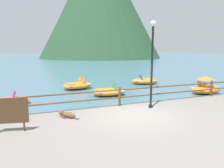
# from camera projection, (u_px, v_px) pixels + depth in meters

# --- Properties ---
(ground_plane) EXTENTS (200.00, 200.00, 0.00)m
(ground_plane) POSITION_uv_depth(u_px,v_px,m) (50.00, 63.00, 45.99)
(ground_plane) COLOR #477084
(promenade_dock) EXTENTS (28.00, 8.00, 0.40)m
(promenade_dock) POSITION_uv_depth(u_px,v_px,m) (163.00, 139.00, 7.16)
(promenade_dock) COLOR gray
(promenade_dock) RESTS_ON ground
(dock_railing) EXTENTS (23.92, 0.12, 0.95)m
(dock_railing) POSITION_uv_depth(u_px,v_px,m) (120.00, 94.00, 10.48)
(dock_railing) COLOR brown
(dock_railing) RESTS_ON promenade_dock
(lamp_post) EXTENTS (0.28, 0.28, 4.08)m
(lamp_post) POSITION_uv_depth(u_px,v_px,m) (152.00, 56.00, 9.84)
(lamp_post) COLOR black
(lamp_post) RESTS_ON promenade_dock
(sign_board) EXTENTS (1.16, 0.29, 1.19)m
(sign_board) POSITION_uv_depth(u_px,v_px,m) (10.00, 111.00, 7.16)
(sign_board) COLOR silver
(sign_board) RESTS_ON promenade_dock
(dog_resting) EXTENTS (0.74, 0.87, 0.26)m
(dog_resting) POSITION_uv_depth(u_px,v_px,m) (68.00, 115.00, 8.77)
(dog_resting) COLOR brown
(dog_resting) RESTS_ON promenade_dock
(pedal_boat_0) EXTENTS (2.35, 1.39, 0.85)m
(pedal_boat_0) POSITION_uv_depth(u_px,v_px,m) (109.00, 92.00, 14.63)
(pedal_boat_0) COLOR orange
(pedal_boat_0) RESTS_ON ground
(pedal_boat_1) EXTENTS (2.31, 1.48, 1.27)m
(pedal_boat_1) POSITION_uv_depth(u_px,v_px,m) (206.00, 88.00, 15.22)
(pedal_boat_1) COLOR orange
(pedal_boat_1) RESTS_ON ground
(pedal_boat_2) EXTENTS (2.70, 1.80, 0.88)m
(pedal_boat_2) POSITION_uv_depth(u_px,v_px,m) (145.00, 81.00, 19.25)
(pedal_boat_2) COLOR orange
(pedal_boat_2) RESTS_ON ground
(pedal_boat_3) EXTENTS (2.53, 1.41, 0.82)m
(pedal_boat_3) POSITION_uv_depth(u_px,v_px,m) (7.00, 101.00, 12.12)
(pedal_boat_3) COLOR orange
(pedal_boat_3) RESTS_ON ground
(pedal_boat_5) EXTENTS (2.69, 1.92, 0.89)m
(pedal_boat_5) POSITION_uv_depth(u_px,v_px,m) (78.00, 85.00, 16.95)
(pedal_boat_5) COLOR orange
(pedal_boat_5) RESTS_ON ground
(cliff_headland) EXTENTS (40.98, 40.98, 38.34)m
(cliff_headland) POSITION_uv_depth(u_px,v_px,m) (96.00, 4.00, 71.82)
(cliff_headland) COLOR #284C2D
(cliff_headland) RESTS_ON ground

